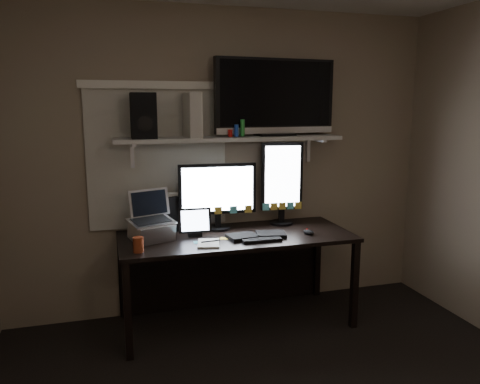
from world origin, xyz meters
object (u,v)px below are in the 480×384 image
object	(u,v)px
tablet	(195,222)
game_console	(192,115)
desk	(232,252)
tv	(275,97)
speaker	(143,116)
keyboard	(257,235)
mouse	(308,232)
cup	(138,245)
monitor_portrait	(282,183)
laptop	(151,217)
monitor_landscape	(218,196)

from	to	relation	value
tablet	game_console	distance (m)	0.82
desk	tv	xyz separation A→B (m)	(0.39, 0.10, 1.23)
game_console	speaker	xyz separation A→B (m)	(-0.37, -0.01, -0.00)
keyboard	tv	world-z (taller)	tv
mouse	cup	world-z (taller)	cup
tablet	tv	bearing A→B (deg)	16.70
desk	keyboard	bearing A→B (deg)	-60.62
monitor_portrait	speaker	distance (m)	1.26
tablet	speaker	xyz separation A→B (m)	(-0.35, 0.12, 0.81)
game_console	tv	bearing A→B (deg)	-1.13
game_console	speaker	world-z (taller)	game_console
desk	cup	xyz separation A→B (m)	(-0.77, -0.36, 0.23)
monitor_portrait	mouse	bearing A→B (deg)	-72.23
mouse	game_console	bearing A→B (deg)	140.92
keyboard	tv	xyz separation A→B (m)	(0.26, 0.33, 1.04)
cup	game_console	size ratio (longest dim) A/B	0.31
keyboard	mouse	world-z (taller)	mouse
tablet	laptop	xyz separation A→B (m)	(-0.33, -0.03, 0.07)
mouse	speaker	world-z (taller)	speaker
desk	keyboard	xyz separation A→B (m)	(0.13, -0.23, 0.19)
desk	tablet	size ratio (longest dim) A/B	7.16
monitor_portrait	keyboard	size ratio (longest dim) A/B	1.55
tv	speaker	distance (m)	1.07
keyboard	cup	world-z (taller)	cup
desk	monitor_landscape	size ratio (longest dim) A/B	2.86
monitor_landscape	tablet	distance (m)	0.31
monitor_landscape	speaker	world-z (taller)	speaker
speaker	tv	bearing A→B (deg)	2.71
cup	speaker	world-z (taller)	speaker
tablet	keyboard	bearing A→B (deg)	-16.91
tablet	laptop	world-z (taller)	laptop
desk	cup	bearing A→B (deg)	-154.90
desk	cup	world-z (taller)	cup
cup	tv	bearing A→B (deg)	21.55
mouse	tv	xyz separation A→B (m)	(-0.16, 0.36, 1.04)
monitor_landscape	speaker	distance (m)	0.86
laptop	cup	world-z (taller)	laptop
keyboard	monitor_portrait	bearing A→B (deg)	46.48
desk	game_console	bearing A→B (deg)	166.91
mouse	laptop	xyz separation A→B (m)	(-1.20, 0.17, 0.16)
desk	laptop	size ratio (longest dim) A/B	4.98
speaker	monitor_landscape	bearing A→B (deg)	3.30
game_console	keyboard	bearing A→B (deg)	-38.85
cup	game_console	world-z (taller)	game_console
desk	laptop	distance (m)	0.75
tv	speaker	world-z (taller)	tv
cup	tv	distance (m)	1.60
mouse	speaker	distance (m)	1.55
keyboard	game_console	size ratio (longest dim) A/B	1.35
monitor_portrait	laptop	distance (m)	1.14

